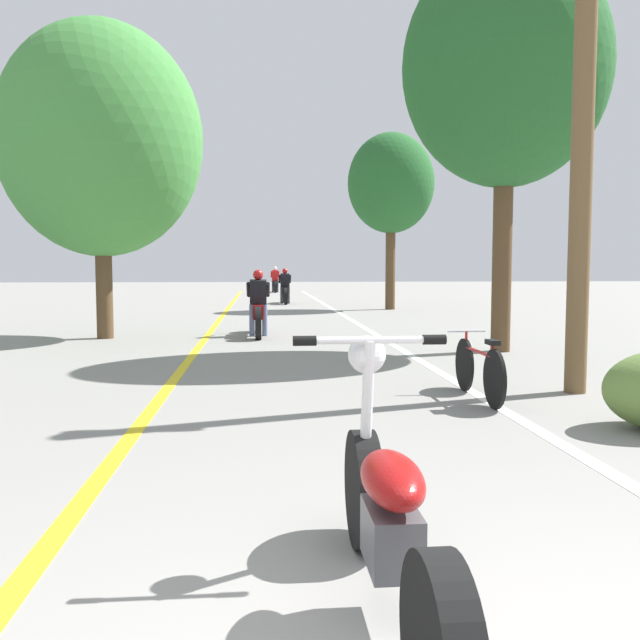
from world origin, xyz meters
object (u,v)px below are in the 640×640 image
at_px(motorcycle_foreground, 389,519).
at_px(roadside_tree_right_far, 391,184).
at_px(utility_pole, 583,123).
at_px(motorcycle_rider_mid, 285,290).
at_px(roadside_tree_left, 101,140).
at_px(motorcycle_rider_lead, 258,311).
at_px(motorcycle_rider_far, 275,283).
at_px(bicycle_parked, 479,369).
at_px(roadside_tree_right_near, 506,68).

bearing_deg(motorcycle_foreground, roadside_tree_right_far, 79.02).
height_order(utility_pole, motorcycle_rider_mid, utility_pole).
relative_size(roadside_tree_right_far, roadside_tree_left, 0.94).
relative_size(roadside_tree_right_far, motorcycle_foreground, 2.78).
xyz_separation_m(roadside_tree_right_far, motorcycle_rider_lead, (-4.33, -8.18, -3.59)).
bearing_deg(motorcycle_rider_mid, roadside_tree_left, -108.22).
xyz_separation_m(utility_pole, motorcycle_foreground, (-3.03, -4.65, -2.59)).
relative_size(motorcycle_rider_far, bicycle_parked, 1.27).
relative_size(utility_pole, motorcycle_rider_far, 2.86).
distance_m(roadside_tree_left, motorcycle_foreground, 12.10).
bearing_deg(motorcycle_rider_far, roadside_tree_left, -99.37).
bearing_deg(roadside_tree_right_far, motorcycle_rider_far, 102.87).
xyz_separation_m(roadside_tree_right_near, motorcycle_rider_far, (-3.19, 26.26, -4.11)).
bearing_deg(utility_pole, roadside_tree_left, 136.04).
height_order(roadside_tree_right_far, motorcycle_foreground, roadside_tree_right_far).
xyz_separation_m(motorcycle_rider_mid, motorcycle_rider_far, (-0.12, 11.38, 0.02)).
relative_size(roadside_tree_right_far, motorcycle_rider_far, 2.83).
distance_m(motorcycle_foreground, bicycle_parked, 4.72).
bearing_deg(motorcycle_rider_lead, roadside_tree_left, -175.72).
relative_size(motorcycle_foreground, bicycle_parked, 1.29).
relative_size(motorcycle_rider_lead, motorcycle_rider_mid, 1.06).
height_order(motorcycle_rider_lead, motorcycle_rider_mid, motorcycle_rider_lead).
bearing_deg(bicycle_parked, roadside_tree_right_far, 82.60).
bearing_deg(roadside_tree_right_far, roadside_tree_right_near, -91.41).
xyz_separation_m(roadside_tree_right_far, motorcycle_rider_far, (-3.46, 15.16, -3.58)).
distance_m(motorcycle_rider_far, bicycle_parked, 30.28).
bearing_deg(utility_pole, motorcycle_foreground, -123.08).
xyz_separation_m(roadside_tree_right_far, roadside_tree_left, (-7.35, -8.41, -0.24)).
distance_m(roadside_tree_right_near, roadside_tree_left, 7.61).
relative_size(motorcycle_foreground, motorcycle_rider_mid, 1.03).
height_order(motorcycle_foreground, motorcycle_rider_lead, motorcycle_rider_lead).
xyz_separation_m(motorcycle_foreground, motorcycle_rider_lead, (-0.56, 11.26, 0.11)).
distance_m(utility_pole, roadside_tree_right_near, 4.07).
height_order(roadside_tree_left, motorcycle_rider_lead, roadside_tree_left).
xyz_separation_m(utility_pole, motorcycle_rider_mid, (-2.60, 18.57, -2.49)).
bearing_deg(roadside_tree_right_near, motorcycle_rider_mid, 101.64).
bearing_deg(motorcycle_rider_far, motorcycle_rider_lead, -92.12).
bearing_deg(roadside_tree_left, motorcycle_rider_far, 80.63).
bearing_deg(roadside_tree_right_far, utility_pole, -92.86).
distance_m(roadside_tree_right_near, motorcycle_rider_mid, 15.74).
bearing_deg(motorcycle_rider_far, roadside_tree_right_far, -77.13).
bearing_deg(roadside_tree_right_far, motorcycle_foreground, -100.98).
xyz_separation_m(motorcycle_rider_lead, motorcycle_rider_mid, (0.99, 11.97, -0.00)).
height_order(roadside_tree_right_near, roadside_tree_right_far, roadside_tree_right_near).
height_order(roadside_tree_right_far, motorcycle_rider_lead, roadside_tree_right_far).
distance_m(roadside_tree_left, motorcycle_rider_lead, 4.52).
bearing_deg(bicycle_parked, motorcycle_foreground, -112.57).
relative_size(roadside_tree_left, motorcycle_rider_mid, 3.03).
relative_size(roadside_tree_right_near, roadside_tree_left, 1.08).
relative_size(roadside_tree_right_far, motorcycle_rider_lead, 2.68).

